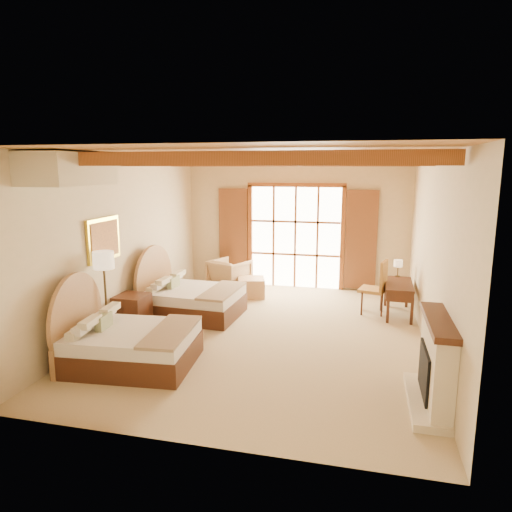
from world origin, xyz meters
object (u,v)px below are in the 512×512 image
(armchair, at_px, (230,275))
(nightstand, at_px, (133,312))
(desk, at_px, (398,298))
(bed_far, at_px, (187,297))
(bed_near, at_px, (123,341))

(armchair, bearing_deg, nightstand, 95.67)
(desk, bearing_deg, bed_far, -164.87)
(nightstand, bearing_deg, bed_near, -64.40)
(nightstand, bearing_deg, armchair, 74.67)
(bed_far, xyz_separation_m, armchair, (0.30, 2.00, 0.02))
(bed_far, relative_size, desk, 1.55)
(armchair, relative_size, desk, 0.68)
(nightstand, distance_m, armchair, 3.20)
(bed_near, xyz_separation_m, armchair, (0.35, 4.45, 0.02))
(bed_near, bearing_deg, desk, 34.57)
(armchair, bearing_deg, desk, -170.93)
(armchair, xyz_separation_m, desk, (3.89, -0.97, -0.03))
(bed_near, xyz_separation_m, desk, (4.24, 3.48, -0.01))
(bed_near, relative_size, bed_far, 1.02)
(bed_far, bearing_deg, armchair, 84.38)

